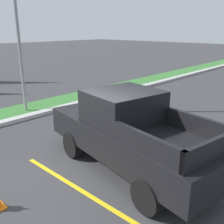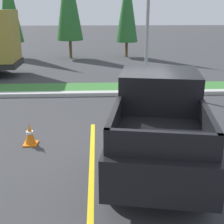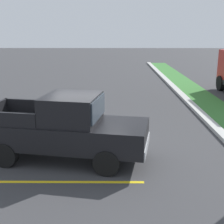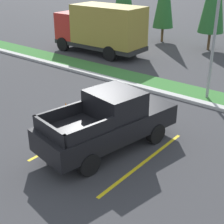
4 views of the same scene
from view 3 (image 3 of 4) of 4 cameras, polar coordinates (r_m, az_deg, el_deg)
ground_plane at (r=10.68m, az=-3.95°, el=-7.10°), size 120.00×120.00×0.00m
parking_line_near at (r=11.53m, az=-7.56°, el=-5.47°), size 0.12×4.80×0.01m
parking_line_far at (r=8.73m, az=-10.34°, el=-12.59°), size 0.12×4.80×0.01m
pickup_truck_main at (r=9.73m, az=-8.70°, el=-2.96°), size 2.79×5.48×2.10m
traffic_cone at (r=12.91m, az=-2.18°, el=-1.75°), size 0.36×0.36×0.60m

